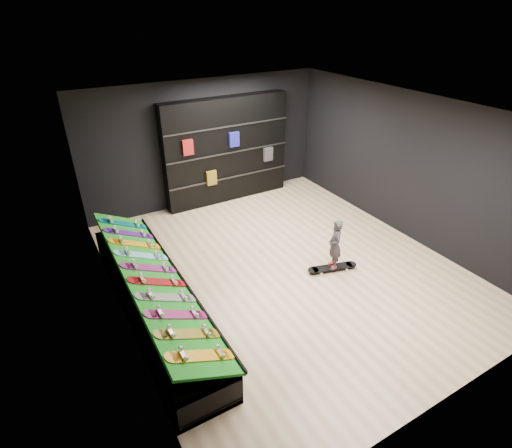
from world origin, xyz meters
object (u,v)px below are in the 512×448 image
display_rack (153,300)px  floor_skateboard (332,269)px  back_shelving (227,151)px  child (334,254)px

display_rack → floor_skateboard: size_ratio=4.59×
back_shelving → child: (0.28, -3.88, -0.90)m
display_rack → floor_skateboard: bearing=-9.7°
display_rack → floor_skateboard: display_rack is taller
display_rack → back_shelving: back_shelving is taller
floor_skateboard → child: size_ratio=1.65×
display_rack → child: (3.29, -0.56, 0.14)m
display_rack → child: bearing=-9.7°
back_shelving → display_rack: bearing=-132.2°
child → display_rack: bearing=-74.7°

